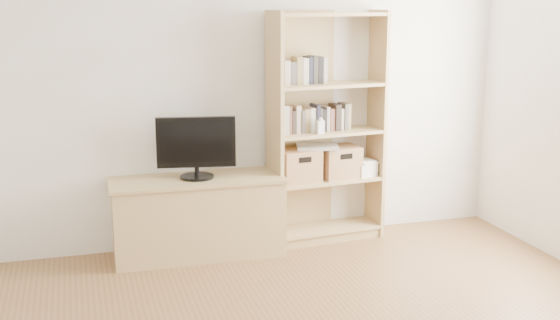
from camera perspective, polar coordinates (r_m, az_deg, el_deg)
name	(u,v)px	position (r m, az deg, el deg)	size (l,w,h in m)	color
back_wall	(247,89)	(5.83, -2.69, 5.76)	(4.50, 0.02, 2.60)	beige
tv_stand	(198,218)	(5.70, -6.67, -4.70)	(1.34, 0.50, 0.62)	#A78455
bookshelf	(327,128)	(5.90, 3.81, 2.61)	(0.97, 0.35, 1.94)	#A78455
television	(196,148)	(5.56, -6.83, 1.00)	(0.62, 0.05, 0.49)	black
books_row_mid	(326,118)	(5.91, 3.73, 3.45)	(0.79, 0.15, 0.21)	black
books_row_upper	(302,72)	(5.76, 1.84, 7.13)	(0.36, 0.13, 0.19)	black
baby_monitor	(321,127)	(5.75, 3.31, 2.69)	(0.06, 0.04, 0.11)	white
basket_left	(298,165)	(5.85, 1.50, -0.43)	(0.33, 0.27, 0.27)	olive
basket_right	(339,162)	(6.01, 4.81, -0.13)	(0.32, 0.27, 0.27)	olive
laptop	(317,146)	(5.88, 3.04, 1.11)	(0.34, 0.24, 0.03)	silver
magazine_stack	(361,168)	(6.12, 6.60, -0.64)	(0.17, 0.25, 0.12)	silver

